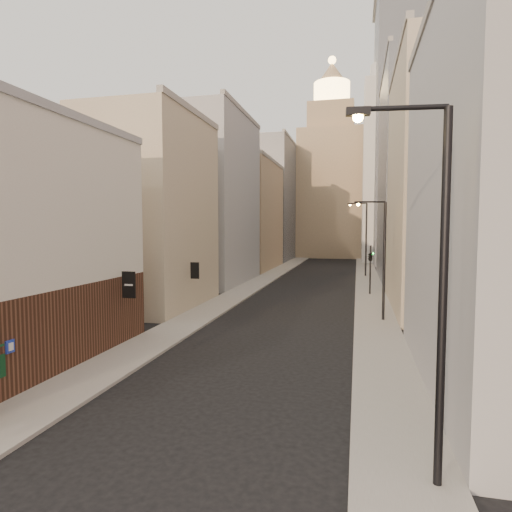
{
  "coord_description": "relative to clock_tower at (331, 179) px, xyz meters",
  "views": [
    {
      "loc": [
        5.12,
        -7.45,
        6.85
      ],
      "look_at": [
        -1.86,
        21.93,
        4.77
      ],
      "focal_mm": 30.0,
      "sensor_mm": 36.0,
      "label": 1
    }
  ],
  "objects": [
    {
      "name": "sidewalk_right",
      "position": [
        7.5,
        -37.0,
        -17.56
      ],
      "size": [
        3.0,
        140.0,
        0.15
      ],
      "primitive_type": "cube",
      "color": "gray",
      "rests_on": "ground"
    },
    {
      "name": "streetlamp_far",
      "position": [
        7.03,
        -39.55,
        -11.88
      ],
      "size": [
        2.63,
        0.62,
        10.06
      ],
      "rotation": [
        0.0,
        0.0,
        0.16
      ],
      "color": "black",
      "rests_on": "ground"
    },
    {
      "name": "traffic_light_right",
      "position": [
        7.42,
        -55.71,
        -13.69
      ],
      "size": [
        0.75,
        0.75,
        5.0
      ],
      "rotation": [
        0.0,
        0.0,
        3.02
      ],
      "color": "black",
      "rests_on": "ground"
    },
    {
      "name": "highrise",
      "position": [
        19.0,
        -14.0,
        8.02
      ],
      "size": [
        21.0,
        23.0,
        51.2
      ],
      "color": "gray",
      "rests_on": "ground"
    },
    {
      "name": "streetlamp_mid",
      "position": [
        7.8,
        -67.72,
        -12.68
      ],
      "size": [
        2.25,
        0.62,
        8.67
      ],
      "rotation": [
        0.0,
        0.0,
        0.19
      ],
      "color": "black",
      "rests_on": "ground"
    },
    {
      "name": "left_bldg_beige",
      "position": [
        -11.0,
        -66.0,
        -9.63
      ],
      "size": [
        8.0,
        12.0,
        16.0
      ],
      "primitive_type": "cube",
      "color": "#C1B196",
      "rests_on": "ground"
    },
    {
      "name": "right_bldg_beige",
      "position": [
        13.0,
        -62.0,
        -7.63
      ],
      "size": [
        8.0,
        16.0,
        20.0
      ],
      "primitive_type": "cube",
      "color": "#C1B196",
      "rests_on": "ground"
    },
    {
      "name": "streetlamp_near",
      "position": [
        8.0,
        -87.97,
        -12.0
      ],
      "size": [
        2.58,
        0.51,
        9.86
      ],
      "rotation": [
        0.0,
        0.0,
        0.11
      ],
      "color": "black",
      "rests_on": "ground"
    },
    {
      "name": "right_bldg_wingrid",
      "position": [
        13.0,
        -42.0,
        -4.63
      ],
      "size": [
        8.0,
        20.0,
        26.0
      ],
      "primitive_type": "cube",
      "color": "gray",
      "rests_on": "ground"
    },
    {
      "name": "clock_tower",
      "position": [
        0.0,
        0.0,
        0.0
      ],
      "size": [
        14.0,
        14.0,
        44.9
      ],
      "color": "tan",
      "rests_on": "ground"
    },
    {
      "name": "left_bldg_tan",
      "position": [
        -11.0,
        -32.0,
        -9.13
      ],
      "size": [
        8.0,
        18.0,
        17.0
      ],
      "primitive_type": "cube",
      "color": "tan",
      "rests_on": "ground"
    },
    {
      "name": "left_bldg_grey",
      "position": [
        -11.0,
        -50.0,
        -7.63
      ],
      "size": [
        8.0,
        16.0,
        20.0
      ],
      "primitive_type": "cube",
      "color": "#A0A1A5",
      "rests_on": "ground"
    },
    {
      "name": "white_tower",
      "position": [
        11.0,
        -14.0,
        0.97
      ],
      "size": [
        8.0,
        8.0,
        41.5
      ],
      "color": "silver",
      "rests_on": "ground"
    },
    {
      "name": "sidewalk_left",
      "position": [
        -5.5,
        -37.0,
        -17.56
      ],
      "size": [
        3.0,
        140.0,
        0.15
      ],
      "primitive_type": "cube",
      "color": "gray",
      "rests_on": "ground"
    },
    {
      "name": "left_bldg_wingrid",
      "position": [
        -11.0,
        -12.0,
        -5.63
      ],
      "size": [
        8.0,
        20.0,
        24.0
      ],
      "primitive_type": "cube",
      "color": "gray",
      "rests_on": "ground"
    }
  ]
}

